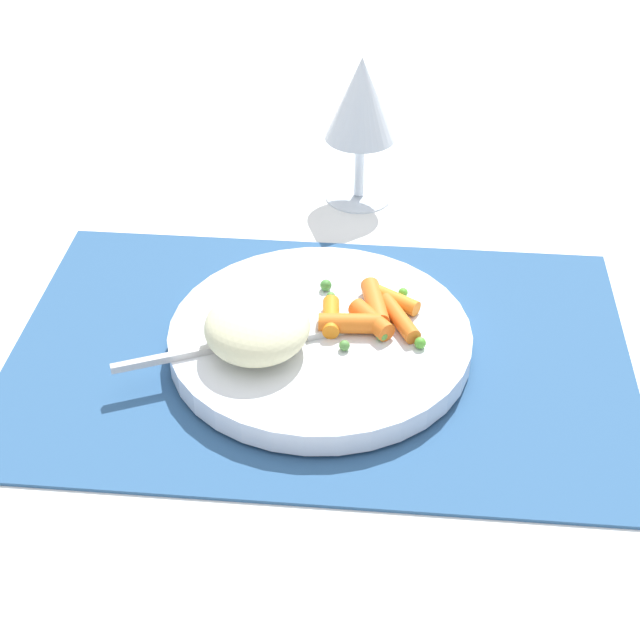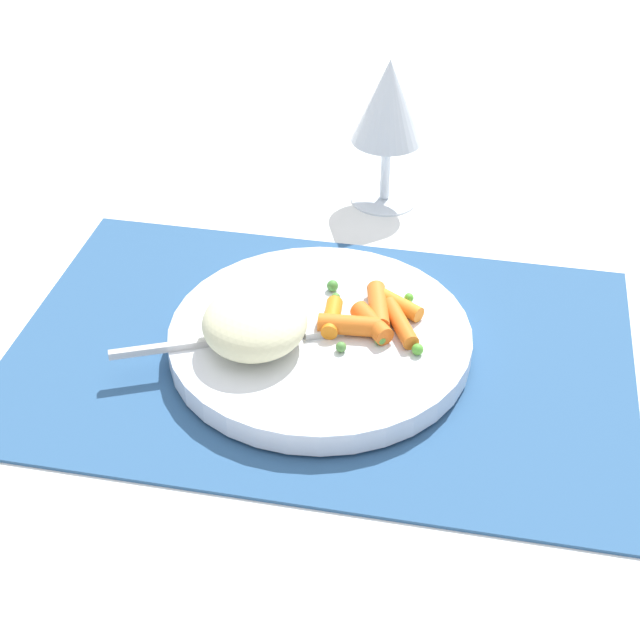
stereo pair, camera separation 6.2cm
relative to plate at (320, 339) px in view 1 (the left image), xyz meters
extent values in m
plane|color=white|center=(0.00, 0.00, -0.02)|extent=(2.40, 2.40, 0.00)
cube|color=#2D5684|center=(0.00, 0.00, -0.01)|extent=(0.51, 0.33, 0.01)
cylinder|color=white|center=(0.00, 0.00, 0.00)|extent=(0.25, 0.25, 0.02)
ellipsoid|color=beige|center=(-0.05, -0.03, 0.03)|extent=(0.08, 0.09, 0.04)
cylinder|color=orange|center=(0.02, 0.00, 0.02)|extent=(0.05, 0.02, 0.02)
cylinder|color=orange|center=(0.04, 0.03, 0.02)|extent=(0.03, 0.06, 0.02)
cylinder|color=orange|center=(0.06, 0.04, 0.02)|extent=(0.05, 0.04, 0.01)
cylinder|color=orange|center=(0.06, 0.01, 0.02)|extent=(0.04, 0.05, 0.01)
cylinder|color=orange|center=(0.04, 0.01, 0.02)|extent=(0.04, 0.04, 0.02)
cylinder|color=orange|center=(0.01, 0.01, 0.02)|extent=(0.02, 0.04, 0.01)
sphere|color=#519337|center=(0.01, 0.04, 0.01)|extent=(0.01, 0.01, 0.01)
sphere|color=green|center=(0.00, 0.06, 0.01)|extent=(0.01, 0.01, 0.01)
sphere|color=#59A63D|center=(0.05, -0.01, 0.01)|extent=(0.01, 0.01, 0.01)
sphere|color=#53A842|center=(0.05, 0.04, 0.01)|extent=(0.01, 0.01, 0.01)
sphere|color=#549242|center=(0.02, -0.02, 0.01)|extent=(0.01, 0.01, 0.01)
sphere|color=#498E3C|center=(0.00, 0.06, 0.01)|extent=(0.01, 0.01, 0.01)
sphere|color=#3E8C40|center=(0.05, 0.04, 0.01)|extent=(0.01, 0.01, 0.01)
sphere|color=#51AD2E|center=(0.07, 0.05, 0.01)|extent=(0.01, 0.01, 0.01)
sphere|color=#55AB35|center=(0.08, -0.02, 0.01)|extent=(0.01, 0.01, 0.01)
cube|color=silver|center=(0.01, 0.00, 0.01)|extent=(0.05, 0.03, 0.01)
cube|color=silver|center=(-0.08, -0.04, 0.01)|extent=(0.15, 0.07, 0.01)
cylinder|color=silver|center=(0.02, 0.26, -0.01)|extent=(0.07, 0.07, 0.00)
cylinder|color=silver|center=(0.02, 0.26, 0.02)|extent=(0.01, 0.01, 0.06)
cone|color=silver|center=(0.02, 0.26, 0.09)|extent=(0.07, 0.07, 0.08)
camera|label=1|loc=(0.05, -0.60, 0.48)|focal=53.11mm
camera|label=2|loc=(0.12, -0.59, 0.48)|focal=53.11mm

